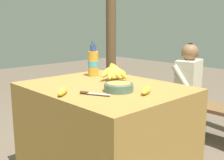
{
  "coord_description": "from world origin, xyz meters",
  "views": [
    {
      "loc": [
        1.5,
        -1.33,
        1.19
      ],
      "look_at": [
        0.03,
        0.05,
        0.79
      ],
      "focal_mm": 45.0,
      "sensor_mm": 36.0,
      "label": 1
    }
  ],
  "objects": [
    {
      "name": "seated_vendor",
      "position": [
        -0.11,
        1.25,
        0.57
      ],
      "size": [
        0.45,
        0.42,
        1.01
      ],
      "rotation": [
        0.0,
        0.0,
        3.39
      ],
      "color": "#564C60",
      "rests_on": "ground_plane"
    },
    {
      "name": "market_counter",
      "position": [
        0.0,
        0.0,
        0.38
      ],
      "size": [
        1.16,
        0.91,
        0.75
      ],
      "color": "olive",
      "rests_on": "ground_plane"
    },
    {
      "name": "support_post_near",
      "position": [
        -1.57,
        1.54,
        1.39
      ],
      "size": [
        0.15,
        0.15,
        2.77
      ],
      "color": "brown",
      "rests_on": "ground_plane"
    },
    {
      "name": "banana_bunch_green",
      "position": [
        -0.65,
        1.3,
        0.44
      ],
      "size": [
        0.16,
        0.24,
        0.14
      ],
      "color": "#4C381E",
      "rests_on": "wooden_bench"
    },
    {
      "name": "loose_banana_front",
      "position": [
        0.02,
        -0.37,
        0.77
      ],
      "size": [
        0.14,
        0.15,
        0.04
      ],
      "rotation": [
        0.0,
        0.0,
        -0.85
      ],
      "color": "gold",
      "rests_on": "market_counter"
    },
    {
      "name": "serving_bowl",
      "position": [
        0.2,
        -0.04,
        0.78
      ],
      "size": [
        0.2,
        0.2,
        0.06
      ],
      "color": "#4C6B5B",
      "rests_on": "market_counter"
    },
    {
      "name": "loose_banana_side",
      "position": [
        0.37,
        0.04,
        0.77
      ],
      "size": [
        0.11,
        0.17,
        0.04
      ],
      "rotation": [
        0.0,
        0.0,
        -1.12
      ],
      "color": "gold",
      "rests_on": "market_counter"
    },
    {
      "name": "knife",
      "position": [
        0.14,
        -0.24,
        0.76
      ],
      "size": [
        0.19,
        0.11,
        0.02
      ],
      "rotation": [
        0.0,
        0.0,
        0.46
      ],
      "color": "#BCBCC1",
      "rests_on": "market_counter"
    },
    {
      "name": "banana_bunch_ripe",
      "position": [
        -0.1,
        0.19,
        0.82
      ],
      "size": [
        0.18,
        0.28,
        0.15
      ],
      "color": "#4C381E",
      "rests_on": "market_counter"
    },
    {
      "name": "water_bottle",
      "position": [
        -0.35,
        0.19,
        0.87
      ],
      "size": [
        0.09,
        0.09,
        0.3
      ],
      "color": "gold",
      "rests_on": "market_counter"
    },
    {
      "name": "wooden_bench",
      "position": [
        -0.24,
        1.3,
        0.32
      ],
      "size": [
        1.61,
        0.32,
        0.38
      ],
      "color": "brown",
      "rests_on": "ground_plane"
    }
  ]
}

